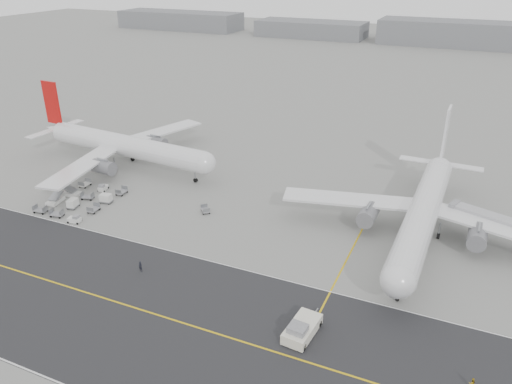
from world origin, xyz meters
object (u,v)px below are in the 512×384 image
at_px(airliner_b, 424,210).
at_px(pushback_tug, 302,329).
at_px(jet_bridge, 490,222).
at_px(ground_crew_a, 140,266).
at_px(ground_crew_b, 472,383).
at_px(airliner_a, 123,145).

relative_size(airliner_b, pushback_tug, 5.91).
xyz_separation_m(jet_bridge, ground_crew_a, (-52.65, -34.13, -3.08)).
xyz_separation_m(jet_bridge, ground_crew_b, (-0.82, -38.45, -3.23)).
bearing_deg(ground_crew_b, airliner_a, -44.34).
height_order(airliner_a, ground_crew_a, airliner_a).
bearing_deg(ground_crew_a, pushback_tug, -2.11).
height_order(airliner_a, jet_bridge, airliner_a).
distance_m(airliner_a, airliner_b, 73.15).
relative_size(pushback_tug, ground_crew_b, 5.97).
height_order(airliner_b, ground_crew_a, airliner_b).
bearing_deg(jet_bridge, airliner_a, -162.58).
bearing_deg(ground_crew_b, jet_bridge, -109.08).
height_order(jet_bridge, ground_crew_a, jet_bridge).
bearing_deg(ground_crew_a, jet_bridge, 38.18).
relative_size(jet_bridge, ground_crew_a, 8.14).
bearing_deg(jet_bridge, airliner_b, -146.54).
bearing_deg(ground_crew_b, pushback_tug, -19.14).
distance_m(pushback_tug, ground_crew_a, 30.00).
xyz_separation_m(airliner_a, pushback_tug, (61.49, -41.12, -4.33)).
bearing_deg(ground_crew_a, ground_crew_b, 0.46).
distance_m(pushback_tug, ground_crew_b, 22.08).
distance_m(airliner_a, pushback_tug, 74.10).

